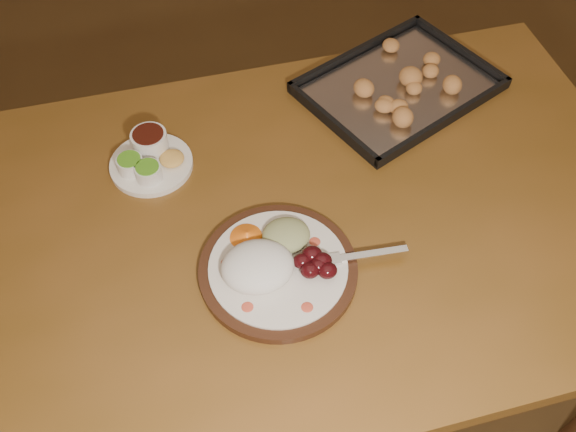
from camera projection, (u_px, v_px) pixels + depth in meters
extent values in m
plane|color=#533B1C|center=(372.00, 331.00, 1.92)|extent=(4.00, 4.00, 0.00)
cube|color=brown|center=(279.00, 227.00, 1.25)|extent=(1.56, 1.00, 0.04)
cylinder|color=#472815|center=(474.00, 155.00, 1.87)|extent=(0.07, 0.07, 0.71)
cylinder|color=#33190E|center=(278.00, 270.00, 1.15)|extent=(0.29, 0.29, 0.02)
cylinder|color=silver|center=(278.00, 267.00, 1.15)|extent=(0.25, 0.25, 0.01)
ellipsoid|color=#C7462F|center=(247.00, 307.00, 1.09)|extent=(0.02, 0.02, 0.00)
ellipsoid|color=#C7462F|center=(307.00, 307.00, 1.09)|extent=(0.02, 0.02, 0.00)
ellipsoid|color=#C7462F|center=(315.00, 242.00, 1.17)|extent=(0.02, 0.02, 0.00)
ellipsoid|color=#C7462F|center=(227.00, 263.00, 1.15)|extent=(0.02, 0.02, 0.00)
ellipsoid|color=silver|center=(258.00, 267.00, 1.12)|extent=(0.14, 0.12, 0.06)
ellipsoid|color=#41090D|center=(310.00, 270.00, 1.12)|extent=(0.04, 0.03, 0.03)
ellipsoid|color=#41090D|center=(322.00, 261.00, 1.13)|extent=(0.04, 0.03, 0.03)
ellipsoid|color=#41090D|center=(312.00, 255.00, 1.14)|extent=(0.04, 0.03, 0.03)
ellipsoid|color=#41090D|center=(327.00, 271.00, 1.12)|extent=(0.04, 0.03, 0.03)
ellipsoid|color=#41090D|center=(302.00, 261.00, 1.13)|extent=(0.04, 0.03, 0.03)
ellipsoid|color=#41090D|center=(318.00, 266.00, 1.13)|extent=(0.04, 0.03, 0.03)
ellipsoid|color=tan|center=(286.00, 235.00, 1.17)|extent=(0.09, 0.08, 0.04)
cone|color=orange|center=(247.00, 235.00, 1.17)|extent=(0.08, 0.09, 0.03)
cube|color=white|center=(371.00, 254.00, 1.16)|extent=(0.14, 0.02, 0.00)
cube|color=white|center=(331.00, 259.00, 1.15)|extent=(0.04, 0.02, 0.00)
cylinder|color=white|center=(318.00, 266.00, 1.14)|extent=(0.03, 0.00, 0.00)
cylinder|color=white|center=(318.00, 263.00, 1.14)|extent=(0.03, 0.00, 0.00)
cylinder|color=white|center=(317.00, 260.00, 1.15)|extent=(0.03, 0.00, 0.00)
cylinder|color=white|center=(316.00, 257.00, 1.15)|extent=(0.03, 0.00, 0.00)
cylinder|color=white|center=(152.00, 164.00, 1.31)|extent=(0.17, 0.17, 0.01)
cylinder|color=silver|center=(130.00, 165.00, 1.28)|extent=(0.05, 0.05, 0.03)
cylinder|color=#4B951D|center=(129.00, 159.00, 1.27)|extent=(0.05, 0.05, 0.00)
cylinder|color=silver|center=(149.00, 172.00, 1.27)|extent=(0.05, 0.05, 0.03)
cylinder|color=#4B951D|center=(147.00, 167.00, 1.26)|extent=(0.05, 0.05, 0.00)
cylinder|color=white|center=(150.00, 142.00, 1.31)|extent=(0.07, 0.07, 0.04)
cylinder|color=#330F09|center=(148.00, 134.00, 1.30)|extent=(0.06, 0.06, 0.00)
ellipsoid|color=gold|center=(172.00, 158.00, 1.30)|extent=(0.05, 0.05, 0.02)
cube|color=black|center=(399.00, 89.00, 1.45)|extent=(0.50, 0.45, 0.01)
cube|color=black|center=(357.00, 52.00, 1.51)|extent=(0.37, 0.20, 0.02)
cube|color=black|center=(447.00, 120.00, 1.37)|extent=(0.37, 0.20, 0.02)
cube|color=black|center=(460.00, 50.00, 1.52)|extent=(0.15, 0.27, 0.02)
cube|color=black|center=(332.00, 122.00, 1.37)|extent=(0.15, 0.27, 0.02)
cube|color=silver|center=(399.00, 87.00, 1.45)|extent=(0.46, 0.42, 0.00)
ellipsoid|color=#C38144|center=(416.00, 72.00, 1.46)|extent=(0.05, 0.04, 0.03)
ellipsoid|color=#C38144|center=(418.00, 57.00, 1.49)|extent=(0.06, 0.06, 0.03)
ellipsoid|color=#C38144|center=(384.00, 57.00, 1.49)|extent=(0.06, 0.06, 0.03)
ellipsoid|color=#C38144|center=(379.00, 73.00, 1.45)|extent=(0.05, 0.05, 0.03)
ellipsoid|color=#C38144|center=(363.00, 78.00, 1.44)|extent=(0.06, 0.06, 0.03)
ellipsoid|color=#C38144|center=(381.00, 87.00, 1.42)|extent=(0.06, 0.05, 0.03)
ellipsoid|color=#C38144|center=(371.00, 105.00, 1.39)|extent=(0.06, 0.05, 0.03)
ellipsoid|color=#C38144|center=(407.00, 106.00, 1.39)|extent=(0.06, 0.06, 0.03)
ellipsoid|color=#C38144|center=(410.00, 96.00, 1.41)|extent=(0.05, 0.05, 0.03)
ellipsoid|color=#C38144|center=(434.00, 91.00, 1.42)|extent=(0.06, 0.06, 0.03)
ellipsoid|color=#C38144|center=(420.00, 78.00, 1.44)|extent=(0.06, 0.06, 0.03)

